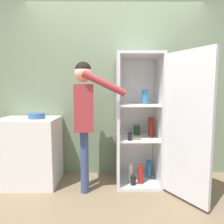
# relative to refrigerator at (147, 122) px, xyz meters

# --- Properties ---
(ground_plane) EXTENTS (12.00, 12.00, 0.00)m
(ground_plane) POSITION_rel_refrigerator_xyz_m (-0.42, -0.58, -0.85)
(ground_plane) COLOR #7A664C
(wall_back) EXTENTS (7.00, 0.06, 2.55)m
(wall_back) POSITION_rel_refrigerator_xyz_m (-0.42, 0.40, 0.43)
(wall_back) COLOR gray
(wall_back) RESTS_ON ground_plane
(refrigerator) EXTENTS (0.94, 1.04, 1.73)m
(refrigerator) POSITION_rel_refrigerator_xyz_m (0.00, 0.00, 0.00)
(refrigerator) COLOR silver
(refrigerator) RESTS_ON ground_plane
(person) EXTENTS (0.65, 0.52, 1.61)m
(person) POSITION_rel_refrigerator_xyz_m (-0.81, -0.13, 0.18)
(person) COLOR #384770
(person) RESTS_ON ground_plane
(counter) EXTENTS (0.76, 0.57, 0.89)m
(counter) POSITION_rel_refrigerator_xyz_m (-1.57, 0.06, -0.40)
(counter) COLOR white
(counter) RESTS_ON ground_plane
(bowl) EXTENTS (0.22, 0.22, 0.07)m
(bowl) POSITION_rel_refrigerator_xyz_m (-1.46, 0.03, 0.08)
(bowl) COLOR #335B8E
(bowl) RESTS_ON counter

